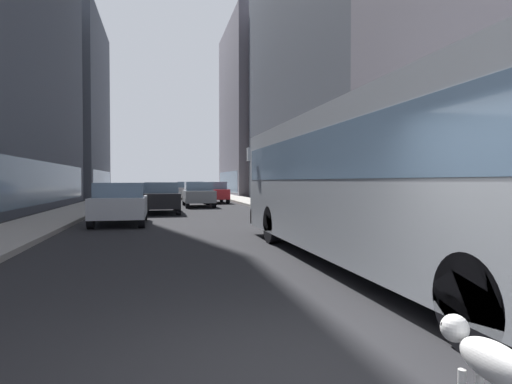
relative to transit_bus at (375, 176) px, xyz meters
The scene contains 13 objects.
ground_plane 30.76m from the transit_bus, 95.23° to the left, with size 120.00×120.00×0.00m, color #232326.
sidewalk_left 31.79m from the transit_bus, 105.53° to the left, with size 2.40×110.00×0.15m, color #9E9991.
sidewalk_right 30.77m from the transit_bus, 84.58° to the left, with size 2.40×110.00×0.15m, color #ADA89E.
building_left_far 45.08m from the transit_bus, 109.33° to the left, with size 9.19×15.84×19.16m.
building_right_far 44.98m from the transit_bus, 78.13° to the left, with size 10.40×14.74×20.23m.
transit_bus is the anchor object (origin of this frame).
car_silver_sedan 11.26m from the transit_bus, 119.95° to the left, with size 1.95×3.90×1.62m.
car_white_van 34.17m from the transit_bus, 92.68° to the left, with size 1.79×4.05×1.62m.
car_red_coupe 25.43m from the transit_bus, 90.00° to the left, with size 1.93×4.20×1.62m.
car_black_suv 16.11m from the transit_bus, 104.40° to the left, with size 1.82×4.67×1.62m.
car_blue_hatchback 42.97m from the transit_bus, 90.00° to the left, with size 1.85×4.51×1.62m.
car_grey_wagon 20.82m from the transit_bus, 94.41° to the left, with size 1.86×4.42×1.62m.
dalmatian_dog 5.86m from the transit_bus, 111.03° to the right, with size 0.22×0.96×0.72m.
Camera 1 is at (-1.33, -3.30, 1.68)m, focal length 30.27 mm.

